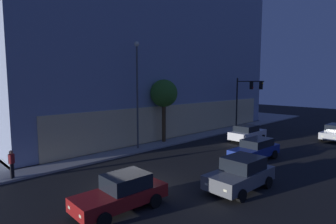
# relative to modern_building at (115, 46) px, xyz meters

# --- Properties ---
(ground_plane) EXTENTS (120.00, 120.00, 0.00)m
(ground_plane) POSITION_rel_modern_building_xyz_m (-12.64, -21.05, -10.95)
(ground_plane) COLOR black
(modern_building) EXTENTS (34.27, 26.64, 22.07)m
(modern_building) POSITION_rel_modern_building_xyz_m (0.00, 0.00, 0.00)
(modern_building) COLOR #4C4C51
(modern_building) RESTS_ON ground
(traffic_light_far_corner) EXTENTS (0.32, 3.64, 6.35)m
(traffic_light_far_corner) POSITION_rel_modern_building_xyz_m (8.63, -15.71, -6.34)
(traffic_light_far_corner) COLOR black
(traffic_light_far_corner) RESTS_ON sidewalk_corner
(street_lamp_sidewalk) EXTENTS (0.44, 0.44, 9.31)m
(street_lamp_sidewalk) POSITION_rel_modern_building_xyz_m (-7.19, -14.23, -5.08)
(street_lamp_sidewalk) COLOR #4E4E4E
(street_lamp_sidewalk) RESTS_ON sidewalk_corner
(sidewalk_tree) EXTENTS (2.67, 2.67, 6.11)m
(sidewalk_tree) POSITION_rel_modern_building_xyz_m (-3.62, -13.81, -6.11)
(sidewalk_tree) COLOR #4E371E
(sidewalk_tree) RESTS_ON sidewalk_corner
(pedestrian_waiting) EXTENTS (0.36, 0.36, 1.74)m
(pedestrian_waiting) POSITION_rel_modern_building_xyz_m (-17.43, -14.91, -9.76)
(pedestrian_waiting) COLOR black
(pedestrian_waiting) RESTS_ON sidewalk_corner
(car_red) EXTENTS (4.52, 2.12, 1.68)m
(car_red) POSITION_rel_modern_building_xyz_m (-14.83, -22.80, -10.12)
(car_red) COLOR maroon
(car_red) RESTS_ON ground
(car_grey) EXTENTS (4.45, 2.30, 1.81)m
(car_grey) POSITION_rel_modern_building_xyz_m (-8.61, -25.38, -10.05)
(car_grey) COLOR slate
(car_grey) RESTS_ON ground
(car_blue) EXTENTS (4.84, 2.11, 1.62)m
(car_blue) POSITION_rel_modern_building_xyz_m (-2.66, -23.07, -10.11)
(car_blue) COLOR navy
(car_blue) RESTS_ON ground
(car_white) EXTENTS (4.30, 2.24, 1.66)m
(car_white) POSITION_rel_modern_building_xyz_m (3.01, -19.15, -10.11)
(car_white) COLOR silver
(car_white) RESTS_ON ground
(car_silver) EXTENTS (4.51, 2.07, 1.64)m
(car_silver) POSITION_rel_modern_building_xyz_m (9.95, -25.31, -10.10)
(car_silver) COLOR #B7BABF
(car_silver) RESTS_ON ground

